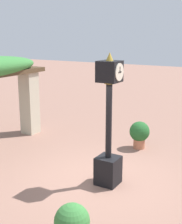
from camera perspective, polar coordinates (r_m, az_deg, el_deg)
ground_plane at (r=8.32m, az=1.64°, el=-12.23°), size 60.00×60.00×0.00m
pedestal_clock at (r=7.62m, az=3.24°, el=-3.68°), size 0.54×0.55×3.28m
potted_plant_near_left at (r=10.40m, az=8.85°, el=-3.84°), size 0.66×0.66×0.91m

